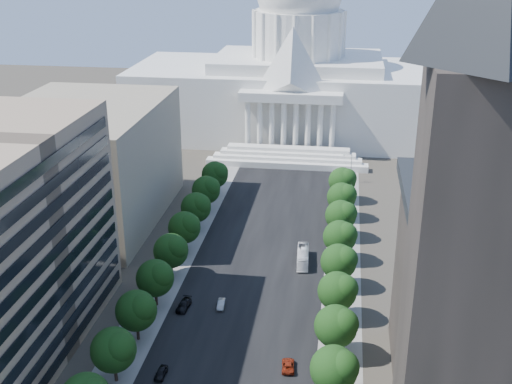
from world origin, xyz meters
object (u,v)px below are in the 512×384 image
at_px(car_red, 288,366).
at_px(car_dark_b, 184,305).
at_px(car_silver, 221,304).
at_px(car_dark_a, 161,373).
at_px(city_bus, 303,257).

bearing_deg(car_red, car_dark_b, -40.64).
bearing_deg(car_silver, car_red, -53.08).
height_order(car_dark_a, car_dark_b, car_dark_b).
distance_m(car_red, city_bus, 38.97).
bearing_deg(car_red, car_dark_a, 8.55).
relative_size(car_silver, car_dark_b, 0.77).
relative_size(car_dark_a, city_bus, 0.37).
distance_m(car_dark_b, city_bus, 31.75).
relative_size(car_dark_a, car_dark_b, 0.76).
distance_m(car_dark_a, city_bus, 48.66).
relative_size(car_dark_a, car_silver, 0.98).
xyz_separation_m(car_red, car_dark_b, (-22.46, 16.23, 0.11)).
bearing_deg(car_silver, city_bus, 51.49).
bearing_deg(car_dark_b, car_red, -31.11).
relative_size(car_red, car_dark_b, 0.89).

